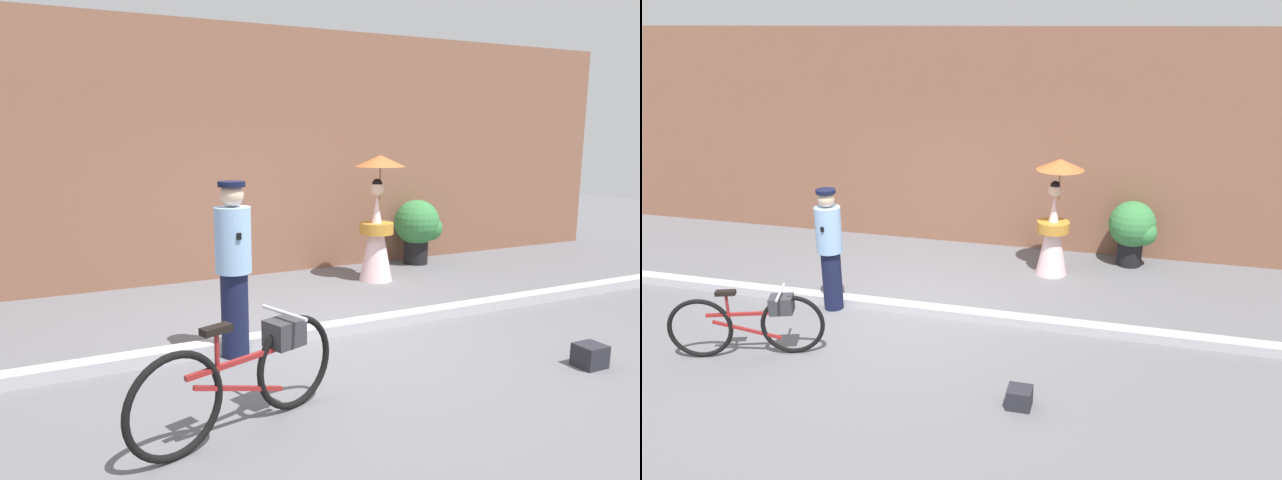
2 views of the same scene
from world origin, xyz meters
TOP-DOWN VIEW (x-y plane):
  - ground_plane at (0.00, 0.00)m, footprint 30.00×30.00m
  - building_wall at (0.00, 3.09)m, footprint 14.00×0.40m
  - sidewalk_curb at (0.00, 0.00)m, footprint 14.00×0.20m
  - bicycle_near_officer at (-1.35, -1.52)m, footprint 1.69×0.70m
  - person_officer at (-1.01, -0.14)m, footprint 0.34×0.38m
  - person_with_parasol at (1.73, 1.84)m, footprint 0.71×0.71m
  - potted_plant_by_door at (2.91, 2.50)m, footprint 0.75×0.74m
  - backpack_on_pavement at (1.82, -1.79)m, footprint 0.25×0.23m

SIDE VIEW (x-z plane):
  - ground_plane at x=0.00m, z-range 0.00..0.00m
  - sidewalk_curb at x=0.00m, z-range 0.00..0.12m
  - backpack_on_pavement at x=1.82m, z-range 0.01..0.21m
  - bicycle_near_officer at x=-1.35m, z-range 0.01..0.84m
  - potted_plant_by_door at x=2.91m, z-range 0.09..1.14m
  - person_with_parasol at x=1.73m, z-range -0.04..1.77m
  - person_officer at x=-1.01m, z-range 0.06..1.73m
  - building_wall at x=0.00m, z-range 0.00..3.64m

